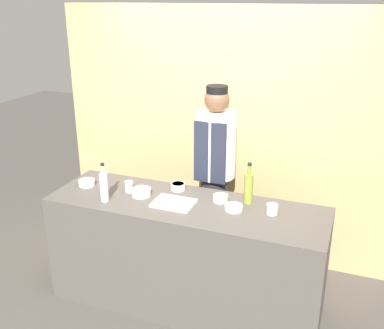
% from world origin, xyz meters
% --- Properties ---
extents(ground_plane, '(14.00, 14.00, 0.00)m').
position_xyz_m(ground_plane, '(0.00, 0.00, 0.00)').
color(ground_plane, '#4C4742').
extents(cabinet_wall, '(3.29, 0.18, 2.40)m').
position_xyz_m(cabinet_wall, '(0.00, 1.03, 1.20)').
color(cabinet_wall, tan).
rests_on(cabinet_wall, ground_plane).
extents(counter, '(2.22, 0.69, 0.93)m').
position_xyz_m(counter, '(0.00, 0.00, 0.47)').
color(counter, '#514C47').
rests_on(counter, ground_plane).
extents(sauce_bowl_red, '(0.14, 0.14, 0.04)m').
position_xyz_m(sauce_bowl_red, '(0.38, 0.03, 0.96)').
color(sauce_bowl_red, silver).
rests_on(sauce_bowl_red, counter).
extents(sauce_bowl_purple, '(0.14, 0.14, 0.05)m').
position_xyz_m(sauce_bowl_purple, '(-0.93, 0.03, 0.96)').
color(sauce_bowl_purple, silver).
rests_on(sauce_bowl_purple, counter).
extents(sauce_bowl_yellow, '(0.12, 0.12, 0.05)m').
position_xyz_m(sauce_bowl_yellow, '(0.24, 0.14, 0.96)').
color(sauce_bowl_yellow, silver).
rests_on(sauce_bowl_yellow, counter).
extents(sauce_bowl_brown, '(0.13, 0.13, 0.06)m').
position_xyz_m(sauce_bowl_brown, '(-0.16, 0.23, 0.96)').
color(sauce_bowl_brown, silver).
rests_on(sauce_bowl_brown, counter).
extents(sauce_bowl_orange, '(0.16, 0.16, 0.06)m').
position_xyz_m(sauce_bowl_orange, '(-0.39, 0.01, 0.97)').
color(sauce_bowl_orange, silver).
rests_on(sauce_bowl_orange, counter).
extents(cutting_board, '(0.32, 0.23, 0.02)m').
position_xyz_m(cutting_board, '(-0.08, -0.05, 0.94)').
color(cutting_board, white).
rests_on(cutting_board, counter).
extents(bottle_oil, '(0.07, 0.07, 0.34)m').
position_xyz_m(bottle_oil, '(0.45, 0.19, 1.07)').
color(bottle_oil, olive).
rests_on(bottle_oil, counter).
extents(bottle_clear, '(0.07, 0.07, 0.32)m').
position_xyz_m(bottle_clear, '(-0.62, -0.18, 1.06)').
color(bottle_clear, silver).
rests_on(bottle_clear, counter).
extents(cup_cream, '(0.09, 0.09, 0.08)m').
position_xyz_m(cup_cream, '(0.67, 0.07, 0.97)').
color(cup_cream, silver).
rests_on(cup_cream, counter).
extents(cup_steel, '(0.07, 0.07, 0.09)m').
position_xyz_m(cup_steel, '(-0.52, 0.04, 0.98)').
color(cup_steel, '#B7B7BC').
rests_on(cup_steel, counter).
extents(chef_center, '(0.36, 0.36, 1.75)m').
position_xyz_m(chef_center, '(0.03, 0.64, 0.96)').
color(chef_center, '#28282D').
rests_on(chef_center, ground_plane).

